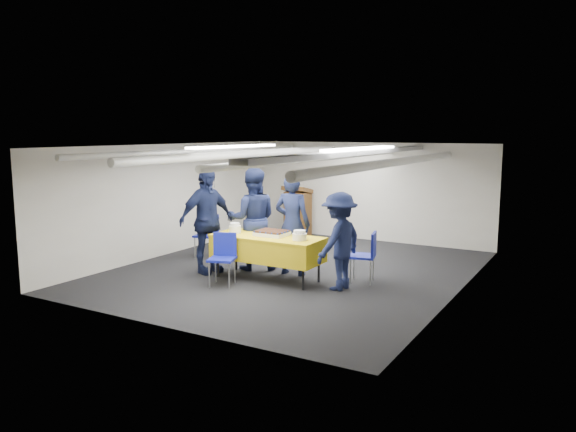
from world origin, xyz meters
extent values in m
plane|color=black|center=(0.00, 0.00, 0.00)|extent=(7.00, 7.00, 0.00)
cube|color=beige|center=(0.00, 3.49, 1.15)|extent=(6.00, 0.02, 2.30)
cube|color=beige|center=(-2.99, 0.00, 1.15)|extent=(0.02, 7.00, 2.30)
cube|color=beige|center=(2.99, 0.00, 1.15)|extent=(0.02, 7.00, 2.30)
cube|color=silver|center=(0.00, 0.00, 2.29)|extent=(6.00, 7.00, 0.02)
cylinder|color=silver|center=(-2.00, 0.00, 2.18)|extent=(0.10, 6.90, 0.10)
cylinder|color=silver|center=(-0.90, 0.00, 2.14)|extent=(0.14, 6.90, 0.14)
cylinder|color=silver|center=(0.60, 0.00, 2.10)|extent=(0.10, 6.90, 0.10)
cylinder|color=silver|center=(1.90, 0.00, 2.06)|extent=(0.14, 6.90, 0.14)
cube|color=gray|center=(1.20, 0.00, 2.20)|extent=(0.28, 6.90, 0.08)
cube|color=white|center=(-1.30, 0.00, 2.27)|extent=(0.25, 2.60, 0.04)
cube|color=white|center=(1.30, 0.00, 2.27)|extent=(0.25, 2.60, 0.04)
cube|color=#0C591E|center=(-1.90, 3.47, 1.95)|extent=(0.30, 0.04, 0.12)
cylinder|color=black|center=(-0.95, -1.05, 0.18)|extent=(0.04, 0.04, 0.36)
cylinder|color=black|center=(0.77, -1.05, 0.18)|extent=(0.04, 0.04, 0.36)
cylinder|color=black|center=(-0.95, -0.49, 0.18)|extent=(0.04, 0.04, 0.36)
cylinder|color=black|center=(0.77, -0.49, 0.18)|extent=(0.04, 0.04, 0.36)
cube|color=yellow|center=(-0.09, -0.77, 0.54)|extent=(1.94, 0.78, 0.39)
cube|color=yellow|center=(-0.09, -0.77, 0.76)|extent=(1.96, 0.80, 0.03)
cube|color=white|center=(-0.04, -0.70, 0.80)|extent=(0.53, 0.42, 0.06)
cube|color=black|center=(-0.04, -0.70, 0.85)|extent=(0.51, 0.40, 0.03)
sphere|color=navy|center=(-0.27, -0.89, 0.85)|extent=(0.04, 0.04, 0.04)
sphere|color=navy|center=(-0.27, -0.51, 0.85)|extent=(0.04, 0.04, 0.04)
sphere|color=navy|center=(-0.15, -0.89, 0.85)|extent=(0.04, 0.04, 0.04)
sphere|color=navy|center=(-0.15, -0.51, 0.85)|extent=(0.04, 0.04, 0.04)
sphere|color=navy|center=(-0.04, -0.89, 0.85)|extent=(0.04, 0.04, 0.04)
sphere|color=navy|center=(-0.04, -0.51, 0.85)|extent=(0.04, 0.04, 0.04)
sphere|color=navy|center=(0.08, -0.89, 0.85)|extent=(0.04, 0.04, 0.04)
sphere|color=navy|center=(0.08, -0.51, 0.85)|extent=(0.04, 0.04, 0.04)
sphere|color=navy|center=(0.20, -0.89, 0.85)|extent=(0.04, 0.04, 0.04)
sphere|color=navy|center=(0.20, -0.51, 0.85)|extent=(0.04, 0.04, 0.04)
sphere|color=navy|center=(-0.29, -0.80, 0.85)|extent=(0.04, 0.04, 0.04)
sphere|color=navy|center=(0.22, -0.80, 0.85)|extent=(0.04, 0.04, 0.04)
sphere|color=navy|center=(-0.29, -0.70, 0.85)|extent=(0.04, 0.04, 0.04)
sphere|color=navy|center=(0.22, -0.70, 0.85)|extent=(0.04, 0.04, 0.04)
sphere|color=navy|center=(-0.29, -0.61, 0.85)|extent=(0.04, 0.04, 0.04)
sphere|color=navy|center=(0.22, -0.61, 0.85)|extent=(0.04, 0.04, 0.04)
cylinder|color=white|center=(-0.73, -0.82, 0.84)|extent=(0.21, 0.21, 0.13)
cylinder|color=white|center=(-0.73, -0.82, 0.93)|extent=(0.17, 0.17, 0.05)
cylinder|color=white|center=(0.58, -0.82, 0.83)|extent=(0.24, 0.24, 0.12)
cylinder|color=white|center=(0.58, -0.82, 0.91)|extent=(0.19, 0.19, 0.05)
cube|color=brown|center=(-1.60, 3.05, 0.55)|extent=(0.55, 0.45, 1.10)
cube|color=brown|center=(-1.60, 3.02, 1.15)|extent=(0.62, 0.53, 0.21)
cylinder|color=gold|center=(-1.60, 2.81, 0.70)|extent=(0.28, 0.02, 0.28)
cylinder|color=gray|center=(-0.64, -1.70, 0.21)|extent=(0.02, 0.02, 0.43)
cylinder|color=gray|center=(-0.32, -1.59, 0.21)|extent=(0.02, 0.02, 0.43)
cylinder|color=gray|center=(-0.75, -1.38, 0.21)|extent=(0.02, 0.02, 0.43)
cylinder|color=gray|center=(-0.43, -1.27, 0.21)|extent=(0.02, 0.02, 0.43)
cube|color=#131B98|center=(-0.54, -1.48, 0.45)|extent=(0.54, 0.54, 0.04)
cube|color=#131B98|center=(-0.60, -1.30, 0.67)|extent=(0.39, 0.17, 0.40)
cylinder|color=gray|center=(1.20, 0.02, 0.21)|extent=(0.02, 0.02, 0.43)
cylinder|color=gray|center=(1.28, -0.31, 0.21)|extent=(0.02, 0.02, 0.43)
cylinder|color=gray|center=(1.53, 0.10, 0.21)|extent=(0.02, 0.02, 0.43)
cylinder|color=gray|center=(1.61, -0.23, 0.21)|extent=(0.02, 0.02, 0.43)
cube|color=#131B98|center=(1.41, -0.10, 0.45)|extent=(0.51, 0.51, 0.04)
cube|color=#131B98|center=(1.59, -0.06, 0.67)|extent=(0.13, 0.40, 0.40)
cylinder|color=gray|center=(-2.24, -0.12, 0.21)|extent=(0.02, 0.02, 0.43)
cylinder|color=gray|center=(-1.90, -0.05, 0.21)|extent=(0.02, 0.02, 0.43)
cylinder|color=gray|center=(-2.30, 0.21, 0.21)|extent=(0.02, 0.02, 0.43)
cylinder|color=gray|center=(-1.97, 0.28, 0.21)|extent=(0.02, 0.02, 0.43)
cube|color=#131B98|center=(-2.10, 0.08, 0.45)|extent=(0.49, 0.49, 0.04)
cube|color=#131B98|center=(-2.14, 0.27, 0.67)|extent=(0.40, 0.12, 0.40)
imported|color=black|center=(0.11, -0.25, 0.92)|extent=(0.71, 0.50, 1.83)
imported|color=black|center=(-0.72, -0.27, 0.95)|extent=(1.16, 1.10, 1.89)
imported|color=black|center=(-1.30, -0.90, 0.96)|extent=(0.77, 1.21, 1.92)
imported|color=black|center=(1.24, -0.70, 0.80)|extent=(0.75, 1.11, 1.60)
camera|label=1|loc=(4.98, -8.84, 2.56)|focal=35.00mm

